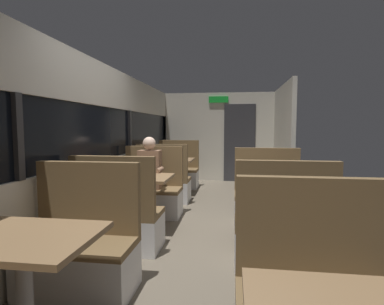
% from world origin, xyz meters
% --- Properties ---
extents(ground_plane, '(3.30, 9.20, 0.02)m').
position_xyz_m(ground_plane, '(0.00, 0.00, -0.01)').
color(ground_plane, '#665B4C').
extents(carriage_window_panel_left, '(0.09, 8.48, 2.30)m').
position_xyz_m(carriage_window_panel_left, '(-1.45, 0.00, 1.11)').
color(carriage_window_panel_left, beige).
rests_on(carriage_window_panel_left, ground_plane).
extents(carriage_end_bulkhead, '(2.90, 0.11, 2.30)m').
position_xyz_m(carriage_end_bulkhead, '(0.06, 4.19, 1.14)').
color(carriage_end_bulkhead, beige).
rests_on(carriage_end_bulkhead, ground_plane).
extents(carriage_aisle_panel_right, '(0.08, 2.40, 2.30)m').
position_xyz_m(carriage_aisle_panel_right, '(1.45, 3.00, 1.15)').
color(carriage_aisle_panel_right, beige).
rests_on(carriage_aisle_panel_right, ground_plane).
extents(dining_table_near_window, '(0.90, 0.70, 0.74)m').
position_xyz_m(dining_table_near_window, '(-0.89, -2.09, 0.64)').
color(dining_table_near_window, '#9E9EA3').
rests_on(dining_table_near_window, ground_plane).
extents(bench_near_window_facing_entry, '(0.95, 0.50, 1.10)m').
position_xyz_m(bench_near_window_facing_entry, '(-0.89, -1.39, 0.33)').
color(bench_near_window_facing_entry, silver).
rests_on(bench_near_window_facing_entry, ground_plane).
extents(dining_table_mid_window, '(0.90, 0.70, 0.74)m').
position_xyz_m(dining_table_mid_window, '(-0.89, 0.19, 0.64)').
color(dining_table_mid_window, '#9E9EA3').
rests_on(dining_table_mid_window, ground_plane).
extents(bench_mid_window_facing_end, '(0.95, 0.50, 1.10)m').
position_xyz_m(bench_mid_window_facing_end, '(-0.89, -0.51, 0.33)').
color(bench_mid_window_facing_end, silver).
rests_on(bench_mid_window_facing_end, ground_plane).
extents(bench_mid_window_facing_entry, '(0.95, 0.50, 1.10)m').
position_xyz_m(bench_mid_window_facing_entry, '(-0.89, 0.89, 0.33)').
color(bench_mid_window_facing_entry, silver).
rests_on(bench_mid_window_facing_entry, ground_plane).
extents(dining_table_far_window, '(0.90, 0.70, 0.74)m').
position_xyz_m(dining_table_far_window, '(-0.89, 2.47, 0.64)').
color(dining_table_far_window, '#9E9EA3').
rests_on(dining_table_far_window, ground_plane).
extents(bench_far_window_facing_end, '(0.95, 0.50, 1.10)m').
position_xyz_m(bench_far_window_facing_end, '(-0.89, 1.77, 0.33)').
color(bench_far_window_facing_end, silver).
rests_on(bench_far_window_facing_end, ground_plane).
extents(bench_far_window_facing_entry, '(0.95, 0.50, 1.10)m').
position_xyz_m(bench_far_window_facing_entry, '(-0.89, 3.17, 0.33)').
color(bench_far_window_facing_entry, silver).
rests_on(bench_far_window_facing_entry, ground_plane).
extents(dining_table_rear_aisle, '(0.90, 0.70, 0.74)m').
position_xyz_m(dining_table_rear_aisle, '(0.89, -0.01, 0.64)').
color(dining_table_rear_aisle, '#9E9EA3').
rests_on(dining_table_rear_aisle, ground_plane).
extents(bench_rear_aisle_facing_end, '(0.95, 0.50, 1.10)m').
position_xyz_m(bench_rear_aisle_facing_end, '(0.89, -0.71, 0.33)').
color(bench_rear_aisle_facing_end, silver).
rests_on(bench_rear_aisle_facing_end, ground_plane).
extents(bench_rear_aisle_facing_entry, '(0.95, 0.50, 1.10)m').
position_xyz_m(bench_rear_aisle_facing_entry, '(0.89, 0.69, 0.33)').
color(bench_rear_aisle_facing_entry, silver).
rests_on(bench_rear_aisle_facing_entry, ground_plane).
extents(seated_passenger, '(0.47, 0.55, 1.26)m').
position_xyz_m(seated_passenger, '(-0.89, 0.81, 0.54)').
color(seated_passenger, '#26262D').
rests_on(seated_passenger, ground_plane).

